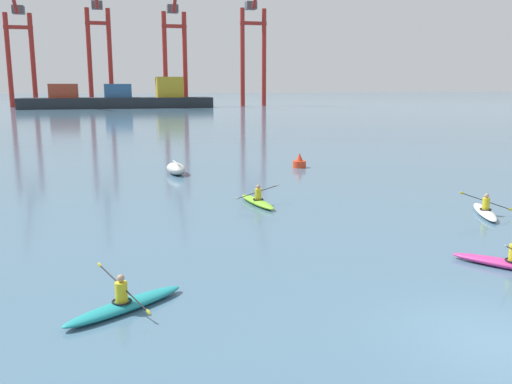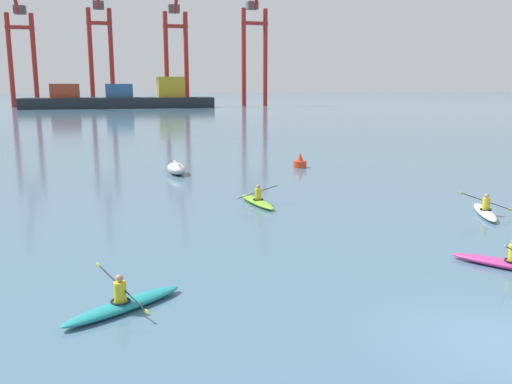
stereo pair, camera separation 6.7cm
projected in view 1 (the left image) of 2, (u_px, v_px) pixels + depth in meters
ground_plane at (494, 341)px, 11.76m from camera, size 800.00×800.00×0.00m
container_barge at (121, 99)px, 132.92m from camera, size 45.72×8.79×7.57m
gantry_crane_west at (19, 40)px, 135.10m from camera, size 6.88×20.12×34.29m
gantry_crane_west_mid at (99, 39)px, 140.67m from camera, size 6.44×21.91×34.14m
gantry_crane_east_mid at (175, 42)px, 141.12m from camera, size 6.43×17.54×33.62m
gantry_crane_east at (254, 38)px, 144.85m from camera, size 7.21×18.42×38.57m
capsized_dinghy at (176, 169)px, 33.86m from camera, size 1.26×2.66×0.76m
channel_buoy at (299, 162)px, 36.59m from camera, size 0.90×0.90×1.00m
kayak_white at (485, 211)px, 23.18m from camera, size 2.02×3.33×1.01m
kayak_teal at (125, 304)px, 13.32m from camera, size 3.17×2.36×1.04m
kayak_lime at (257, 201)px, 25.20m from camera, size 2.23×3.45×0.95m
kayak_magenta at (510, 263)px, 16.40m from camera, size 2.58×3.04×1.03m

